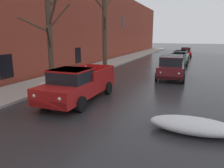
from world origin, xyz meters
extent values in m
cube|color=#A8A399|center=(-6.03, 18.00, 0.06)|extent=(3.24, 80.00, 0.13)
cube|color=brown|center=(-8.15, 18.00, 4.82)|extent=(0.60, 80.00, 9.64)
cube|color=black|center=(-7.86, 19.73, 1.31)|extent=(0.08, 1.10, 1.60)
cube|color=black|center=(-7.86, 10.54, 1.33)|extent=(0.08, 1.10, 1.60)
cube|color=black|center=(-7.86, 33.92, 5.43)|extent=(0.08, 1.10, 1.60)
ellipsoid|color=white|center=(-3.93, 10.14, 0.23)|extent=(2.36, 1.46, 0.46)
ellipsoid|color=white|center=(-4.39, 10.02, 0.32)|extent=(0.76, 0.64, 0.64)
ellipsoid|color=white|center=(-3.59, 10.39, 0.24)|extent=(0.57, 0.47, 0.47)
ellipsoid|color=white|center=(3.94, 7.63, 0.27)|extent=(2.96, 1.21, 0.54)
ellipsoid|color=white|center=(4.44, 7.72, 0.27)|extent=(0.66, 0.55, 0.55)
cylinder|color=#4C3D2D|center=(-4.17, 10.55, 2.84)|extent=(0.32, 0.32, 5.67)
cylinder|color=#4C3D2D|center=(-3.56, 10.71, 4.40)|extent=(1.30, 0.44, 1.38)
cylinder|color=#4C3D2D|center=(-4.81, 10.04, 3.92)|extent=(1.39, 1.13, 0.90)
cylinder|color=#4C3D2D|center=(-3.52, 9.61, 3.19)|extent=(1.43, 1.98, 1.22)
cylinder|color=#4C3D2D|center=(-3.54, 10.14, 4.63)|extent=(1.39, 0.95, 1.59)
cylinder|color=#4C3D2D|center=(-4.17, 18.38, 3.67)|extent=(0.41, 0.41, 7.35)
cylinder|color=#4C3D2D|center=(-4.50, 17.47, 6.28)|extent=(0.86, 1.97, 1.67)
cylinder|color=#4C3D2D|center=(-4.02, 19.21, 6.43)|extent=(0.45, 1.78, 1.70)
cylinder|color=#4C3D2D|center=(-3.81, 17.62, 4.36)|extent=(0.86, 1.64, 1.21)
cube|color=red|center=(-1.76, 9.61, 0.74)|extent=(2.03, 5.39, 0.76)
cube|color=black|center=(-1.75, 8.86, 1.44)|extent=(1.74, 1.74, 0.64)
cube|color=red|center=(-1.75, 8.86, 1.72)|extent=(1.78, 1.80, 0.08)
cube|color=red|center=(-0.85, 10.70, 1.34)|extent=(0.14, 2.57, 0.44)
cube|color=red|center=(-2.70, 10.67, 1.34)|extent=(0.14, 2.57, 0.44)
cube|color=red|center=(-1.80, 12.24, 1.34)|extent=(1.85, 0.13, 0.44)
cube|color=#B7B7BC|center=(-1.72, 6.99, 0.54)|extent=(1.86, 0.15, 0.32)
sphere|color=white|center=(-1.08, 6.96, 0.86)|extent=(0.16, 0.16, 0.16)
sphere|color=white|center=(-2.35, 6.94, 0.86)|extent=(0.16, 0.16, 0.16)
cylinder|color=black|center=(-0.74, 8.02, 0.36)|extent=(0.23, 0.72, 0.72)
cylinder|color=black|center=(-2.73, 7.99, 0.36)|extent=(0.23, 0.72, 0.72)
cylinder|color=black|center=(-0.79, 11.23, 0.36)|extent=(0.23, 0.72, 0.72)
cylinder|color=black|center=(-2.78, 11.20, 0.36)|extent=(0.23, 0.72, 0.72)
cube|color=maroon|center=(2.00, 17.27, 0.74)|extent=(2.18, 4.52, 0.80)
cube|color=black|center=(2.00, 17.32, 1.48)|extent=(1.83, 3.19, 0.68)
cube|color=maroon|center=(2.00, 17.32, 1.79)|extent=(1.87, 3.25, 0.06)
cube|color=black|center=(2.16, 15.13, 0.46)|extent=(1.84, 0.25, 0.22)
cube|color=black|center=(1.85, 19.42, 0.46)|extent=(1.84, 0.25, 0.22)
cylinder|color=black|center=(3.06, 15.98, 0.34)|extent=(0.23, 0.69, 0.68)
cylinder|color=black|center=(1.15, 15.85, 0.34)|extent=(0.23, 0.69, 0.68)
cylinder|color=black|center=(2.86, 18.70, 0.34)|extent=(0.23, 0.69, 0.68)
cylinder|color=black|center=(0.95, 18.57, 0.34)|extent=(0.23, 0.69, 0.68)
sphere|color=silver|center=(2.77, 15.14, 0.82)|extent=(0.14, 0.14, 0.14)
sphere|color=silver|center=(1.55, 15.06, 0.82)|extent=(0.14, 0.14, 0.14)
cube|color=#1E5633|center=(1.84, 24.16, 0.60)|extent=(1.98, 3.97, 0.60)
cube|color=black|center=(1.86, 24.35, 1.16)|extent=(1.59, 2.11, 0.52)
cube|color=#1E5633|center=(1.86, 24.35, 1.39)|extent=(1.63, 2.15, 0.06)
cube|color=black|center=(1.68, 22.30, 0.42)|extent=(1.63, 0.26, 0.22)
cube|color=black|center=(2.00, 26.02, 0.42)|extent=(1.63, 0.26, 0.22)
cylinder|color=black|center=(2.58, 22.90, 0.30)|extent=(0.23, 0.61, 0.60)
cylinder|color=black|center=(0.89, 23.04, 0.30)|extent=(0.23, 0.61, 0.60)
cylinder|color=black|center=(2.79, 25.27, 0.30)|extent=(0.23, 0.61, 0.60)
cylinder|color=black|center=(1.10, 25.42, 0.30)|extent=(0.23, 0.61, 0.60)
sphere|color=silver|center=(2.22, 22.22, 0.68)|extent=(0.14, 0.14, 0.14)
sphere|color=silver|center=(1.14, 22.31, 0.68)|extent=(0.14, 0.14, 0.14)
cube|color=silver|center=(1.65, 29.70, 0.60)|extent=(1.99, 4.01, 0.60)
cube|color=black|center=(1.67, 29.89, 1.16)|extent=(1.58, 2.14, 0.52)
cube|color=silver|center=(1.67, 29.89, 1.39)|extent=(1.62, 2.18, 0.06)
cube|color=slate|center=(1.47, 27.83, 0.42)|extent=(1.59, 0.28, 0.22)
cube|color=slate|center=(1.84, 31.58, 0.42)|extent=(1.59, 0.28, 0.22)
cylinder|color=black|center=(2.36, 28.43, 0.30)|extent=(0.24, 0.61, 0.60)
cylinder|color=black|center=(0.71, 28.59, 0.30)|extent=(0.24, 0.61, 0.60)
cylinder|color=black|center=(2.60, 30.81, 0.30)|extent=(0.24, 0.61, 0.60)
cylinder|color=black|center=(0.95, 30.98, 0.30)|extent=(0.24, 0.61, 0.60)
sphere|color=silver|center=(1.99, 27.74, 0.68)|extent=(0.14, 0.14, 0.14)
sphere|color=silver|center=(0.94, 27.85, 0.68)|extent=(0.14, 0.14, 0.14)
cube|color=red|center=(1.89, 36.92, 0.60)|extent=(1.85, 3.91, 0.60)
cube|color=black|center=(1.88, 37.11, 1.16)|extent=(1.53, 2.06, 0.52)
cube|color=red|center=(1.88, 37.11, 1.39)|extent=(1.56, 2.10, 0.06)
cube|color=#520B0B|center=(1.99, 35.06, 0.42)|extent=(1.62, 0.21, 0.22)
cube|color=#520B0B|center=(1.79, 38.78, 0.42)|extent=(1.62, 0.21, 0.22)
cylinder|color=black|center=(2.80, 35.78, 0.30)|extent=(0.21, 0.61, 0.60)
cylinder|color=black|center=(1.11, 35.69, 0.30)|extent=(0.21, 0.61, 0.60)
cylinder|color=black|center=(2.67, 38.15, 0.30)|extent=(0.21, 0.61, 0.60)
cylinder|color=black|center=(0.98, 38.06, 0.30)|extent=(0.21, 0.61, 0.60)
sphere|color=silver|center=(2.53, 35.06, 0.68)|extent=(0.14, 0.14, 0.14)
sphere|color=silver|center=(1.45, 35.00, 0.68)|extent=(0.14, 0.14, 0.14)
camera|label=1|loc=(3.94, 0.13, 3.33)|focal=34.33mm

